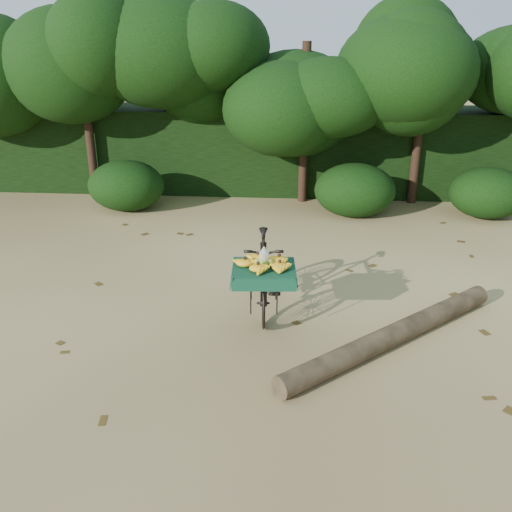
{
  "coord_description": "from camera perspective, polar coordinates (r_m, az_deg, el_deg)",
  "views": [
    {
      "loc": [
        0.41,
        -5.97,
        3.19
      ],
      "look_at": [
        -0.06,
        -0.06,
        0.82
      ],
      "focal_mm": 38.0,
      "sensor_mm": 36.0,
      "label": 1
    }
  ],
  "objects": [
    {
      "name": "hedge_backdrop",
      "position": [
        12.48,
        2.66,
        11.19
      ],
      "size": [
        26.0,
        1.8,
        1.8
      ],
      "primitive_type": "cube",
      "color": "black",
      "rests_on": "ground"
    },
    {
      "name": "vendor_bicycle",
      "position": [
        6.73,
        0.78,
        -1.72
      ],
      "size": [
        0.75,
        1.75,
        0.99
      ],
      "rotation": [
        0.0,
        0.0,
        0.07
      ],
      "color": "black",
      "rests_on": "ground"
    },
    {
      "name": "fallen_log",
      "position": [
        6.33,
        14.38,
        -7.99
      ],
      "size": [
        2.67,
        2.42,
        0.24
      ],
      "primitive_type": "cylinder",
      "rotation": [
        1.57,
        0.0,
        -0.84
      ],
      "color": "brown",
      "rests_on": "ground"
    },
    {
      "name": "bush_clumps",
      "position": [
        10.63,
        4.93,
        6.76
      ],
      "size": [
        8.8,
        1.7,
        0.9
      ],
      "primitive_type": null,
      "color": "black",
      "rests_on": "ground"
    },
    {
      "name": "leaf_litter",
      "position": [
        7.35,
        0.91,
        -3.88
      ],
      "size": [
        7.0,
        7.3,
        0.01
      ],
      "primitive_type": null,
      "color": "#4B3814",
      "rests_on": "ground"
    },
    {
      "name": "tree_row",
      "position": [
        11.58,
        -0.74,
        15.88
      ],
      "size": [
        14.5,
        2.0,
        4.0
      ],
      "primitive_type": null,
      "color": "black",
      "rests_on": "ground"
    },
    {
      "name": "ground",
      "position": [
        6.78,
        0.55,
        -6.29
      ],
      "size": [
        80.0,
        80.0,
        0.0
      ],
      "primitive_type": "plane",
      "color": "#D0BB6F",
      "rests_on": "ground"
    }
  ]
}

